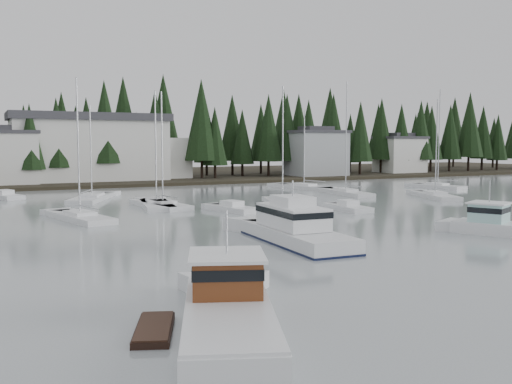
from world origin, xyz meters
TOP-DOWN VIEW (x-y plane):
  - far_shore_land at (0.00, 97.00)m, footprint 240.00×54.00m
  - conifer_treeline at (0.00, 86.00)m, footprint 200.00×22.00m
  - house_west at (-18.00, 79.00)m, footprint 9.54×7.42m
  - house_east_a at (36.00, 78.00)m, footprint 10.60×8.48m
  - house_east_b at (58.00, 80.00)m, footprint 9.54×7.42m
  - harbor_inn at (-2.96, 82.34)m, footprint 29.50×11.50m
  - lobster_boat_brown at (-14.33, 4.46)m, footprint 6.72×9.78m
  - cabin_cruiser_center at (-3.35, 18.36)m, footprint 4.04×11.23m
  - lobster_boat_teal at (11.83, 14.46)m, footprint 5.86×8.33m
  - sailboat_0 at (38.69, 48.93)m, footprint 3.74×8.60m
  - sailboat_2 at (20.57, 46.45)m, footprint 3.78×10.95m
  - sailboat_4 at (-14.21, 36.17)m, footprint 4.65×9.71m
  - sailboat_5 at (6.74, 38.23)m, footprint 5.04×9.50m
  - sailboat_6 at (-10.11, 53.21)m, footprint 7.29×11.17m
  - sailboat_7 at (20.55, 56.73)m, footprint 5.08×10.69m
  - sailboat_10 at (27.59, 37.87)m, footprint 5.78×9.88m
  - sailboat_11 at (-5.46, 43.00)m, footprint 4.50×10.16m
  - sailboat_12 at (-5.04, 42.17)m, footprint 3.90×8.81m
  - runabout_1 at (10.55, 31.86)m, footprint 2.51×5.82m
  - runabout_3 at (-19.02, 60.20)m, footprint 4.31×6.95m
  - runabout_4 at (0.08, 36.30)m, footprint 3.70×6.57m

SIDE VIEW (x-z plane):
  - far_shore_land at x=0.00m, z-range -0.50..0.50m
  - conifer_treeline at x=0.00m, z-range -10.00..10.00m
  - sailboat_6 at x=-10.11m, z-range -5.68..5.78m
  - sailboat_7 at x=20.55m, z-range -5.89..6.00m
  - sailboat_11 at x=-5.46m, z-range -6.12..6.24m
  - sailboat_10 at x=27.59m, z-range -6.11..6.24m
  - sailboat_4 at x=-14.21m, z-range -6.24..6.38m
  - sailboat_12 at x=-5.04m, z-range -6.08..6.22m
  - sailboat_5 at x=6.74m, z-range -6.43..6.58m
  - sailboat_2 at x=20.57m, z-range -7.37..7.53m
  - sailboat_0 at x=38.69m, z-range -7.34..7.54m
  - runabout_3 at x=-19.02m, z-range -0.58..0.84m
  - runabout_1 at x=10.55m, z-range -0.58..0.84m
  - runabout_4 at x=0.08m, z-range -0.58..0.84m
  - lobster_boat_brown at x=-14.33m, z-range -1.77..2.82m
  - lobster_boat_teal at x=11.83m, z-range -1.67..2.72m
  - cabin_cruiser_center at x=-3.35m, z-range -1.66..3.09m
  - house_east_b at x=58.00m, z-range 0.28..8.53m
  - house_west at x=-18.00m, z-range 0.28..9.03m
  - house_east_a at x=36.00m, z-range 0.28..9.53m
  - harbor_inn at x=-2.96m, z-range 0.33..11.23m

